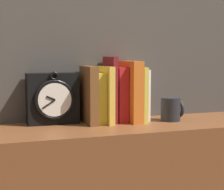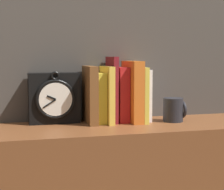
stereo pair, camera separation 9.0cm
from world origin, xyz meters
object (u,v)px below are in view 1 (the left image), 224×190
(clock, at_px, (53,99))
(book_slot3_maroon, at_px, (110,89))
(book_slot0_brown, at_px, (89,95))
(book_slot6_yellow, at_px, (138,94))
(book_slot2_yellow, at_px, (106,95))
(book_slot4_red, at_px, (119,94))
(book_slot5_orange, at_px, (131,91))
(book_slot1_yellow, at_px, (97,98))
(book_slot7_white, at_px, (141,95))
(mug, at_px, (171,109))

(clock, distance_m, book_slot3_maroon, 0.21)
(book_slot0_brown, relative_size, book_slot6_yellow, 1.02)
(book_slot2_yellow, xyz_separation_m, book_slot4_red, (0.05, 0.01, -0.00))
(book_slot5_orange, bearing_deg, clock, 172.28)
(book_slot2_yellow, relative_size, book_slot3_maroon, 0.86)
(book_slot1_yellow, distance_m, book_slot5_orange, 0.13)
(book_slot2_yellow, relative_size, book_slot7_white, 1.07)
(book_slot4_red, height_order, book_slot5_orange, book_slot5_orange)
(book_slot1_yellow, bearing_deg, clock, 171.67)
(mug, bearing_deg, book_slot2_yellow, 169.44)
(clock, height_order, book_slot7_white, book_slot7_white)
(book_slot7_white, bearing_deg, book_slot4_red, 179.98)
(book_slot3_maroon, bearing_deg, clock, 174.01)
(book_slot4_red, relative_size, book_slot6_yellow, 1.00)
(book_slot1_yellow, height_order, book_slot5_orange, book_slot5_orange)
(book_slot1_yellow, distance_m, book_slot7_white, 0.17)
(book_slot0_brown, xyz_separation_m, book_slot4_red, (0.12, 0.01, -0.00))
(book_slot4_red, bearing_deg, book_slot3_maroon, -177.53)
(book_slot3_maroon, relative_size, book_slot7_white, 1.25)
(book_slot4_red, bearing_deg, mug, -17.55)
(book_slot2_yellow, height_order, book_slot4_red, book_slot2_yellow)
(book_slot3_maroon, relative_size, book_slot4_red, 1.19)
(book_slot1_yellow, distance_m, book_slot4_red, 0.08)
(book_slot0_brown, relative_size, book_slot5_orange, 0.92)
(book_slot4_red, distance_m, book_slot5_orange, 0.04)
(book_slot4_red, xyz_separation_m, book_slot7_white, (0.09, -0.00, -0.00))
(clock, relative_size, book_slot6_yellow, 0.94)
(book_slot0_brown, bearing_deg, book_slot4_red, 5.62)
(book_slot1_yellow, bearing_deg, book_slot2_yellow, -21.03)
(clock, height_order, book_slot4_red, book_slot4_red)
(clock, bearing_deg, book_slot3_maroon, -5.99)
(book_slot2_yellow, xyz_separation_m, book_slot5_orange, (0.09, -0.00, 0.01))
(book_slot0_brown, bearing_deg, book_slot6_yellow, -1.95)
(book_slot0_brown, height_order, book_slot5_orange, book_slot5_orange)
(clock, relative_size, book_slot2_yellow, 0.92)
(mug, bearing_deg, book_slot5_orange, 164.21)
(book_slot2_yellow, xyz_separation_m, book_slot6_yellow, (0.12, -0.00, -0.00))
(book_slot4_red, relative_size, book_slot5_orange, 0.90)
(book_slot2_yellow, height_order, book_slot3_maroon, book_slot3_maroon)
(book_slot0_brown, distance_m, book_slot4_red, 0.12)
(book_slot2_yellow, xyz_separation_m, book_slot3_maroon, (0.02, 0.01, 0.02))
(book_slot3_maroon, distance_m, book_slot6_yellow, 0.10)
(book_slot4_red, bearing_deg, book_slot7_white, -0.02)
(book_slot0_brown, bearing_deg, mug, -8.93)
(book_slot1_yellow, relative_size, book_slot5_orange, 0.81)
(book_slot4_red, xyz_separation_m, book_slot5_orange, (0.04, -0.02, 0.01))
(book_slot7_white, bearing_deg, book_slot0_brown, -176.85)
(book_slot5_orange, height_order, book_slot6_yellow, book_slot5_orange)
(clock, bearing_deg, mug, -10.54)
(book_slot1_yellow, height_order, book_slot7_white, book_slot7_white)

